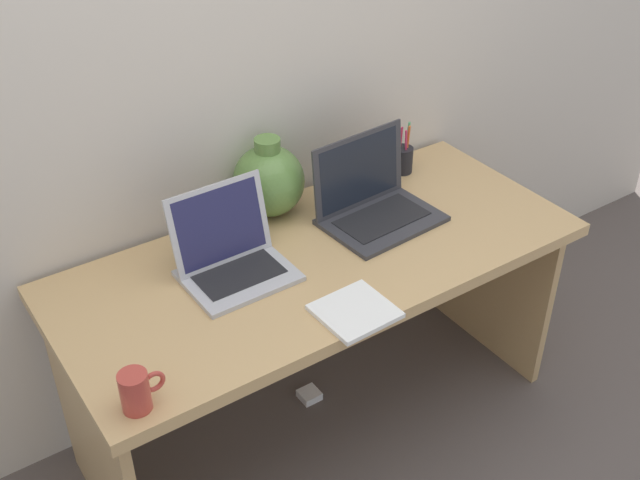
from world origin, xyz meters
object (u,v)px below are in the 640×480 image
(laptop_left, at_px, (230,251))
(laptop_right, at_px, (371,197))
(power_brick, at_px, (309,395))
(green_vase, at_px, (269,180))
(pen_cup, at_px, (403,159))
(coffee_mug, at_px, (136,391))
(notebook_stack, at_px, (355,311))

(laptop_left, distance_m, laptop_right, 0.51)
(power_brick, bearing_deg, green_vase, 97.28)
(laptop_left, distance_m, pen_cup, 0.80)
(green_vase, bearing_deg, coffee_mug, -141.16)
(green_vase, relative_size, power_brick, 3.72)
(laptop_left, xyz_separation_m, coffee_mug, (-0.43, -0.35, -0.01))
(pen_cup, bearing_deg, coffee_mug, -156.62)
(coffee_mug, bearing_deg, laptop_right, 20.73)
(coffee_mug, xyz_separation_m, power_brick, (0.72, 0.37, -0.74))
(laptop_right, bearing_deg, notebook_stack, -132.14)
(laptop_left, height_order, laptop_right, laptop_right)
(laptop_left, height_order, green_vase, green_vase)
(laptop_right, xyz_separation_m, pen_cup, (0.26, 0.17, -0.02))
(pen_cup, height_order, power_brick, pen_cup)
(laptop_left, bearing_deg, pen_cup, 12.69)
(green_vase, relative_size, coffee_mug, 2.34)
(notebook_stack, height_order, pen_cup, pen_cup)
(coffee_mug, xyz_separation_m, pen_cup, (1.21, 0.52, -0.00))
(notebook_stack, height_order, coffee_mug, coffee_mug)
(laptop_left, relative_size, pen_cup, 1.63)
(laptop_right, bearing_deg, coffee_mug, -159.27)
(notebook_stack, relative_size, coffee_mug, 1.76)
(green_vase, bearing_deg, notebook_stack, -97.79)
(coffee_mug, bearing_deg, power_brick, 27.59)
(laptop_right, relative_size, green_vase, 1.43)
(notebook_stack, bearing_deg, laptop_left, 116.91)
(laptop_right, height_order, pen_cup, laptop_right)
(power_brick, bearing_deg, notebook_stack, -104.79)
(laptop_right, bearing_deg, pen_cup, 32.02)
(notebook_stack, height_order, power_brick, notebook_stack)
(coffee_mug, height_order, power_brick, coffee_mug)
(notebook_stack, xyz_separation_m, coffee_mug, (-0.62, 0.01, 0.05))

